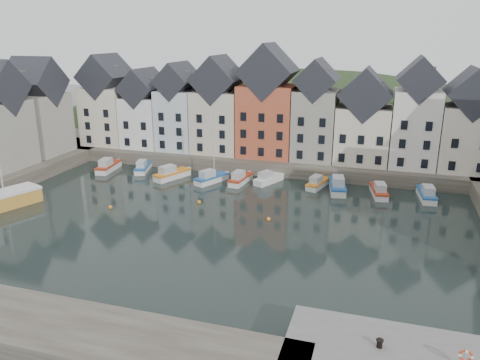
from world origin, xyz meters
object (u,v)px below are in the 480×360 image
at_px(boat_d, 211,178).
at_px(mooring_bollard, 380,343).
at_px(boat_a, 108,167).
at_px(life_ring_post, 466,356).

relative_size(boat_d, mooring_bollard, 19.74).
xyz_separation_m(boat_d, mooring_bollard, (24.61, -34.99, 1.59)).
bearing_deg(mooring_bollard, boat_a, 139.79).
height_order(boat_d, mooring_bollard, boat_d).
bearing_deg(life_ring_post, boat_d, 129.65).
height_order(boat_a, mooring_bollard, mooring_bollard).
relative_size(boat_a, mooring_bollard, 11.36).
height_order(boat_a, life_ring_post, life_ring_post).
height_order(boat_d, life_ring_post, boat_d).
bearing_deg(boat_d, life_ring_post, -25.78).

